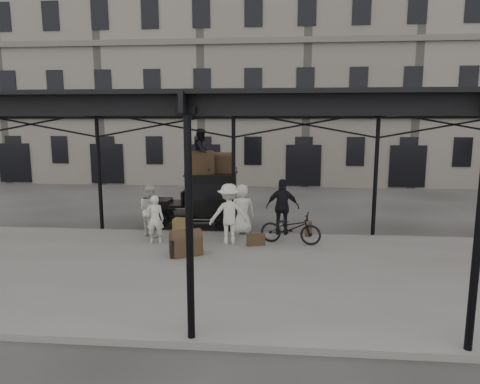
# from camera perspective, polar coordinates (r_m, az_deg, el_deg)

# --- Properties ---
(ground) EXTENTS (120.00, 120.00, 0.00)m
(ground) POSITION_cam_1_polar(r_m,az_deg,el_deg) (13.92, -1.69, -7.99)
(ground) COLOR #383533
(ground) RESTS_ON ground
(platform) EXTENTS (28.00, 8.00, 0.15)m
(platform) POSITION_cam_1_polar(r_m,az_deg,el_deg) (12.01, -2.82, -10.49)
(platform) COLOR slate
(platform) RESTS_ON ground
(canopy) EXTENTS (22.50, 9.00, 4.74)m
(canopy) POSITION_cam_1_polar(r_m,az_deg,el_deg) (11.58, -2.82, 11.55)
(canopy) COLOR black
(canopy) RESTS_ON ground
(building_frontage) EXTENTS (64.00, 8.00, 14.00)m
(building_frontage) POSITION_cam_1_polar(r_m,az_deg,el_deg) (31.35, 2.21, 14.62)
(building_frontage) COLOR slate
(building_frontage) RESTS_ON ground
(taxi) EXTENTS (3.65, 1.55, 2.18)m
(taxi) POSITION_cam_1_polar(r_m,az_deg,el_deg) (16.76, -4.86, -0.78)
(taxi) COLOR black
(taxi) RESTS_ON ground
(porter_left) EXTENTS (0.63, 0.45, 1.61)m
(porter_left) POSITION_cam_1_polar(r_m,az_deg,el_deg) (14.48, -11.26, -3.56)
(porter_left) COLOR silver
(porter_left) RESTS_ON platform
(porter_midleft) EXTENTS (1.13, 1.09, 1.83)m
(porter_midleft) POSITION_cam_1_polar(r_m,az_deg,el_deg) (15.39, -11.84, -2.39)
(porter_midleft) COLOR silver
(porter_midleft) RESTS_ON platform
(porter_centre) EXTENTS (0.99, 0.78, 1.79)m
(porter_centre) POSITION_cam_1_polar(r_m,az_deg,el_deg) (15.36, 0.31, -2.29)
(porter_centre) COLOR silver
(porter_centre) RESTS_ON platform
(porter_official) EXTENTS (1.22, 0.61, 2.00)m
(porter_official) POSITION_cam_1_polar(r_m,az_deg,el_deg) (15.29, 5.70, -1.99)
(porter_official) COLOR black
(porter_official) RESTS_ON platform
(porter_right) EXTENTS (1.42, 1.00, 2.00)m
(porter_right) POSITION_cam_1_polar(r_m,az_deg,el_deg) (14.08, -1.47, -2.93)
(porter_right) COLOR silver
(porter_right) RESTS_ON platform
(bicycle) EXTENTS (2.10, 1.07, 1.05)m
(bicycle) POSITION_cam_1_polar(r_m,az_deg,el_deg) (14.27, 6.77, -4.78)
(bicycle) COLOR black
(bicycle) RESTS_ON platform
(porter_roof) EXTENTS (0.82, 0.96, 1.71)m
(porter_roof) POSITION_cam_1_polar(r_m,az_deg,el_deg) (16.44, -5.12, 5.46)
(porter_roof) COLOR black
(porter_roof) RESTS_ON taxi
(steamer_trunk_roof_near) EXTENTS (1.15, 0.91, 0.73)m
(steamer_trunk_roof_near) POSITION_cam_1_polar(r_m,az_deg,el_deg) (16.34, -5.36, 3.71)
(steamer_trunk_roof_near) COLOR #493822
(steamer_trunk_roof_near) RESTS_ON taxi
(steamer_trunk_roof_far) EXTENTS (0.92, 0.57, 0.67)m
(steamer_trunk_roof_far) POSITION_cam_1_polar(r_m,az_deg,el_deg) (16.67, -2.53, 3.74)
(steamer_trunk_roof_far) COLOR #493822
(steamer_trunk_roof_far) RESTS_ON taxi
(steamer_trunk_platform) EXTENTS (1.06, 0.95, 0.66)m
(steamer_trunk_platform) POSITION_cam_1_polar(r_m,az_deg,el_deg) (13.13, -7.21, -6.95)
(steamer_trunk_platform) COLOR #493822
(steamer_trunk_platform) RESTS_ON platform
(wicker_hamper) EXTENTS (0.63, 0.50, 0.50)m
(wicker_hamper) POSITION_cam_1_polar(r_m,az_deg,el_deg) (15.83, -7.73, -4.41)
(wicker_hamper) COLOR olive
(wicker_hamper) RESTS_ON platform
(suitcase_upright) EXTENTS (0.29, 0.62, 0.45)m
(suitcase_upright) POSITION_cam_1_polar(r_m,az_deg,el_deg) (15.50, 9.12, -4.85)
(suitcase_upright) COLOR #493822
(suitcase_upright) RESTS_ON platform
(suitcase_flat) EXTENTS (0.62, 0.33, 0.40)m
(suitcase_flat) POSITION_cam_1_polar(r_m,az_deg,el_deg) (14.02, 2.13, -6.37)
(suitcase_flat) COLOR #493822
(suitcase_flat) RESTS_ON platform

